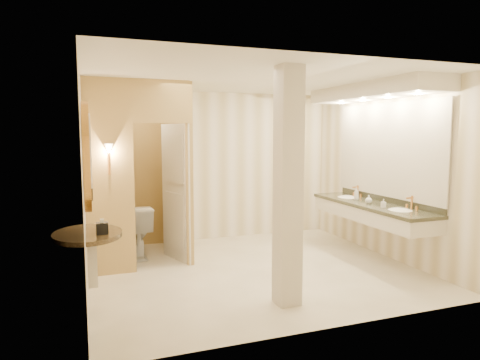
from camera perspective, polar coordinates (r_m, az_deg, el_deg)
name	(u,v)px	position (r m, az deg, el deg)	size (l,w,h in m)	color
floor	(253,270)	(6.30, 1.80, -11.85)	(4.50, 4.50, 0.00)	white
ceiling	(254,79)	(6.04, 1.89, 13.31)	(4.50, 4.50, 0.00)	silver
wall_back	(214,166)	(7.91, -3.50, 1.83)	(4.50, 0.02, 2.70)	white
wall_front	(329,196)	(4.24, 11.83, -2.12)	(4.50, 0.02, 2.70)	white
wall_left	(84,183)	(5.61, -20.08, -0.36)	(0.02, 4.00, 2.70)	white
wall_right	(386,172)	(7.16, 18.83, 1.05)	(0.02, 4.00, 2.70)	white
toilet_closet	(163,171)	(6.66, -10.28, 1.22)	(1.50, 1.55, 2.70)	tan
wall_sconce	(109,150)	(6.01, -17.10, 3.82)	(0.14, 0.14, 0.42)	#CC8841
vanity	(375,155)	(6.92, 17.50, 3.24)	(0.75, 2.61, 2.09)	beige
console_shelf	(88,190)	(4.94, -19.67, -1.32)	(0.92, 0.92, 1.91)	black
pillar	(288,188)	(4.84, 6.42, -1.01)	(0.26, 0.26, 2.70)	beige
tissue_box	(102,228)	(4.88, -17.91, -6.14)	(0.12, 0.12, 0.12)	black
toilet	(135,231)	(7.03, -13.79, -6.57)	(0.47, 0.82, 0.84)	white
soap_bottle_a	(383,203)	(6.61, 18.57, -2.95)	(0.06, 0.06, 0.13)	beige
soap_bottle_b	(369,199)	(6.92, 16.79, -2.47)	(0.10, 0.10, 0.13)	silver
soap_bottle_c	(356,194)	(7.25, 15.26, -1.75)	(0.08, 0.08, 0.20)	#C6B28C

